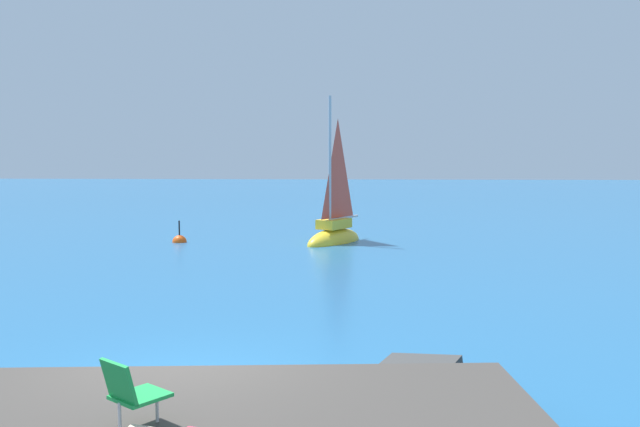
% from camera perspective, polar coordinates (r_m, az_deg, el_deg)
% --- Properties ---
extents(ground_plane, '(160.00, 160.00, 0.00)m').
position_cam_1_polar(ground_plane, '(10.43, -11.79, -14.50)').
color(ground_plane, '#236093').
extents(boulder_seaward, '(1.71, 1.77, 0.98)m').
position_cam_1_polar(boulder_seaward, '(10.13, 7.86, -15.03)').
color(boulder_seaward, '#3C3C3B').
rests_on(boulder_seaward, ground).
extents(boulder_inland, '(1.09, 1.03, 0.53)m').
position_cam_1_polar(boulder_inland, '(9.95, 8.16, -15.42)').
color(boulder_inland, '#404137').
rests_on(boulder_inland, ground).
extents(sailboat_near, '(2.65, 3.37, 6.22)m').
position_cam_1_polar(sailboat_near, '(26.27, 1.21, -1.74)').
color(sailboat_near, yellow).
rests_on(sailboat_near, ground).
extents(beach_chair, '(0.74, 0.76, 0.80)m').
position_cam_1_polar(beach_chair, '(7.60, -15.71, -14.24)').
color(beach_chair, green).
rests_on(beach_chair, shore_ledge).
extents(marker_buoy, '(0.56, 0.56, 1.13)m').
position_cam_1_polar(marker_buoy, '(26.97, -11.81, -2.38)').
color(marker_buoy, '#EA5114').
rests_on(marker_buoy, ground).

